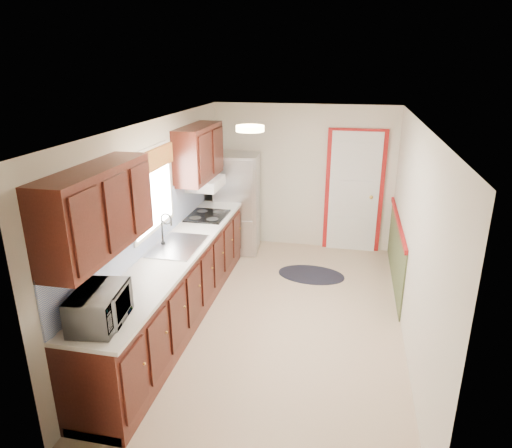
% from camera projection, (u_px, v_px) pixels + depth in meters
% --- Properties ---
extents(room_shell, '(3.20, 5.20, 2.52)m').
position_uv_depth(room_shell, '(279.00, 227.00, 5.32)').
color(room_shell, tan).
rests_on(room_shell, ground).
extents(kitchen_run, '(0.63, 4.00, 2.20)m').
position_uv_depth(kitchen_run, '(172.00, 259.00, 5.42)').
color(kitchen_run, '#38120C').
rests_on(kitchen_run, ground).
extents(back_wall_trim, '(1.12, 2.30, 2.08)m').
position_uv_depth(back_wall_trim, '(362.00, 204.00, 7.27)').
color(back_wall_trim, maroon).
rests_on(back_wall_trim, ground).
extents(ceiling_fixture, '(0.30, 0.30, 0.06)m').
position_uv_depth(ceiling_fixture, '(250.00, 129.00, 4.81)').
color(ceiling_fixture, '#FFD88C').
rests_on(ceiling_fixture, room_shell).
extents(microwave, '(0.38, 0.60, 0.38)m').
position_uv_depth(microwave, '(99.00, 304.00, 3.78)').
color(microwave, white).
rests_on(microwave, kitchen_run).
extents(refrigerator, '(0.74, 0.72, 1.64)m').
position_uv_depth(refrigerator, '(238.00, 203.00, 7.54)').
color(refrigerator, '#B7B7BC').
rests_on(refrigerator, ground).
extents(rug, '(1.05, 0.72, 0.01)m').
position_uv_depth(rug, '(311.00, 275.00, 6.85)').
color(rug, black).
rests_on(rug, ground).
extents(cooktop, '(0.53, 0.63, 0.02)m').
position_uv_depth(cooktop, '(207.00, 216.00, 6.51)').
color(cooktop, black).
rests_on(cooktop, kitchen_run).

